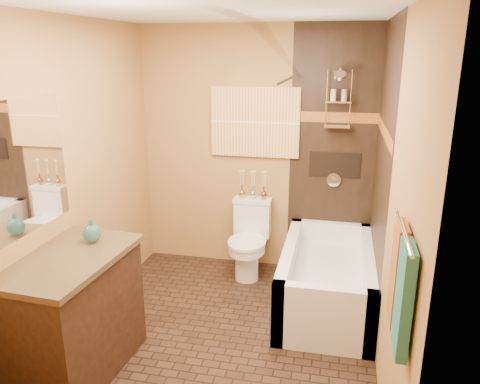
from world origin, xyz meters
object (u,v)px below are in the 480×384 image
(sunset_painting, at_px, (255,122))
(toilet, at_px, (249,239))
(vanity, at_px, (73,315))
(bathtub, at_px, (327,283))

(sunset_painting, relative_size, toilet, 1.17)
(sunset_painting, distance_m, toilet, 1.19)
(sunset_painting, height_order, vanity, sunset_painting)
(sunset_painting, bearing_deg, bathtub, -41.81)
(toilet, xyz_separation_m, vanity, (-0.91, -1.78, 0.07))
(vanity, bearing_deg, toilet, 66.58)
(vanity, bearing_deg, sunset_painting, 69.60)
(toilet, bearing_deg, sunset_painting, 89.44)
(bathtub, height_order, toilet, toilet)
(bathtub, bearing_deg, toilet, 150.08)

